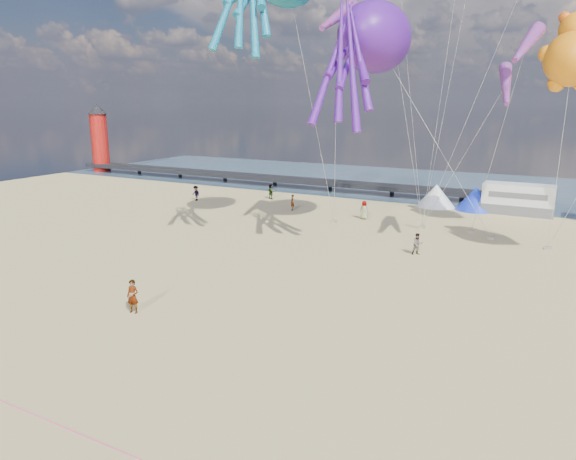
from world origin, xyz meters
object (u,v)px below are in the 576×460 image
object	(u,v)px
motorhome_0	(518,199)
windsock_right	(506,85)
sandbag_a	(334,221)
windsock_left	(337,17)
beachgoer_1	(418,244)
tent_blue	(475,199)
sandbag_b	(491,238)
standing_person	(133,297)
beachgoer_2	(196,193)
beachgoer_4	(271,191)
sandbag_e	(422,227)
windsock_mid	(527,44)
tent_white	(436,195)
lighthouse	(100,143)
sandbag_d	(471,232)
kite_octopus_purple	(375,37)
sandbag_c	(548,248)
beachgoer_0	(364,210)
kite_teddy_orange	(572,59)
beachgoer_5	(292,203)

from	to	relation	value
motorhome_0	windsock_right	bearing A→B (deg)	-92.09
sandbag_a	windsock_left	size ratio (longest dim) A/B	0.07
beachgoer_1	tent_blue	bearing A→B (deg)	48.84
beachgoer_1	sandbag_b	size ratio (longest dim) A/B	3.23
standing_person	beachgoer_2	distance (m)	31.98
tent_blue	beachgoer_4	size ratio (longest dim) A/B	2.33
beachgoer_4	sandbag_e	bearing A→B (deg)	-171.41
beachgoer_2	sandbag_b	world-z (taller)	beachgoer_2
beachgoer_4	windsock_mid	xyz separation A→B (m)	(26.38, -13.77, 13.53)
tent_white	beachgoer_1	distance (m)	18.96
sandbag_b	tent_blue	bearing A→B (deg)	104.49
lighthouse	tent_white	world-z (taller)	lighthouse
sandbag_d	beachgoer_2	bearing A→B (deg)	178.35
kite_octopus_purple	sandbag_d	bearing A→B (deg)	15.46
sandbag_c	sandbag_e	bearing A→B (deg)	167.58
windsock_left	windsock_right	size ratio (longest dim) A/B	1.29
tent_white	standing_person	bearing A→B (deg)	-102.22
tent_white	sandbag_d	bearing A→B (deg)	-62.80
sandbag_b	lighthouse	bearing A→B (deg)	165.70
beachgoer_2	beachgoer_4	size ratio (longest dim) A/B	0.98
beachgoer_4	windsock_right	xyz separation A→B (m)	(25.20, -11.65, 11.16)
beachgoer_1	windsock_right	distance (m)	12.45
tent_white	kite_octopus_purple	xyz separation A→B (m)	(-2.24, -15.50, 14.43)
motorhome_0	beachgoer_0	distance (m)	15.84
lighthouse	windsock_right	xyz separation A→B (m)	(61.41, -20.06, 7.52)
beachgoer_1	beachgoer_0	bearing A→B (deg)	91.28
sandbag_b	kite_teddy_orange	xyz separation A→B (m)	(4.23, 1.26, 13.84)
kite_octopus_purple	windsock_left	distance (m)	3.54
sandbag_b	sandbag_c	bearing A→B (deg)	-15.49
motorhome_0	beachgoer_1	distance (m)	19.50
beachgoer_4	sandbag_c	distance (m)	30.17
windsock_mid	beachgoer_1	bearing A→B (deg)	-164.88
beachgoer_5	sandbag_c	world-z (taller)	beachgoer_5
tent_blue	windsock_left	world-z (taller)	windsock_left
lighthouse	sandbag_e	size ratio (longest dim) A/B	18.00
beachgoer_5	sandbag_c	distance (m)	24.15
sandbag_c	kite_teddy_orange	distance (m)	14.05
beachgoer_1	windsock_left	bearing A→B (deg)	137.65
windsock_right	kite_teddy_orange	bearing A→B (deg)	47.50
beachgoer_5	windsock_mid	world-z (taller)	windsock_mid
motorhome_0	windsock_mid	size ratio (longest dim) A/B	1.25
tent_white	tent_blue	distance (m)	4.00
sandbag_d	beachgoer_4	bearing A→B (deg)	165.99
lighthouse	sandbag_c	world-z (taller)	lighthouse
standing_person	sandbag_b	size ratio (longest dim) A/B	3.66
sandbag_e	windsock_left	distance (m)	19.20
kite_octopus_purple	windsock_mid	bearing A→B (deg)	-34.12
beachgoer_1	kite_octopus_purple	bearing A→B (deg)	109.46
lighthouse	sandbag_c	size ratio (longest dim) A/B	18.00
kite_teddy_orange	standing_person	bearing A→B (deg)	-115.15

